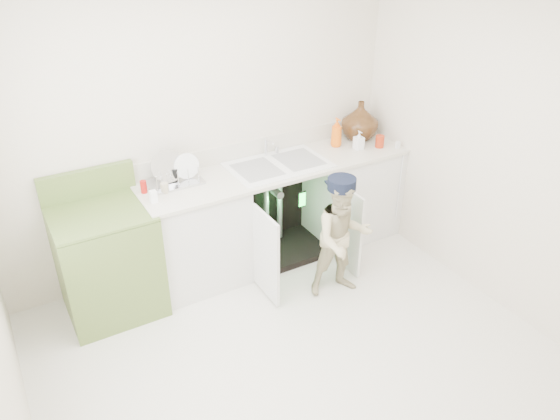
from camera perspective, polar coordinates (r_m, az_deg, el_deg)
name	(u,v)px	position (r m, az deg, el deg)	size (l,w,h in m)	color
ground	(295,354)	(4.10, 1.55, -14.80)	(3.50, 3.50, 0.00)	beige
room_shell	(297,203)	(3.35, 1.84, 0.68)	(6.00, 5.50, 1.26)	beige
counter_run	(282,206)	(4.89, 0.16, 0.41)	(2.44, 1.02, 1.26)	white
avocado_stove	(108,260)	(4.42, -17.56, -4.98)	(0.72, 0.65, 1.11)	olive
repair_worker	(342,237)	(4.40, 6.55, -2.83)	(0.58, 0.65, 1.04)	#C6BC8E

